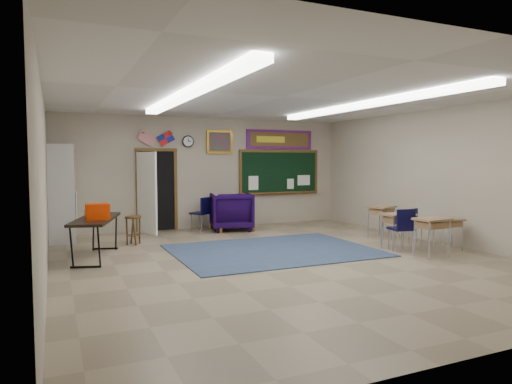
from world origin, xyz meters
name	(u,v)px	position (x,y,z in m)	size (l,w,h in m)	color
floor	(283,259)	(0.00, 0.00, 0.00)	(9.00, 9.00, 0.00)	gray
back_wall	(207,173)	(0.00, 4.50, 1.50)	(8.00, 0.04, 3.00)	#B3A891
front_wall	(503,197)	(0.00, -4.50, 1.50)	(8.00, 0.04, 3.00)	#B3A891
left_wall	(44,184)	(-4.00, 0.00, 1.50)	(0.04, 9.00, 3.00)	#B3A891
right_wall	(445,176)	(4.00, 0.00, 1.50)	(0.04, 9.00, 3.00)	#B3A891
ceiling	(283,97)	(0.00, 0.00, 3.00)	(8.00, 9.00, 0.04)	silver
area_rug	(273,250)	(0.20, 0.80, 0.01)	(4.00, 3.00, 0.02)	#334661
fluorescent_strips	(283,100)	(0.00, 0.00, 2.94)	(3.86, 6.00, 0.10)	white
doorway	(154,191)	(-1.50, 4.35, 1.06)	(1.10, 0.89, 2.16)	black
chalkboard	(280,173)	(2.20, 4.46, 1.46)	(2.55, 0.14, 1.30)	brown
bulletin_board	(280,140)	(2.20, 4.47, 2.45)	(2.10, 0.05, 0.55)	red
framed_art_print	(220,142)	(0.35, 4.47, 2.35)	(0.75, 0.05, 0.65)	olive
wall_clock	(188,141)	(-0.55, 4.47, 2.35)	(0.32, 0.05, 0.32)	black
wall_flags	(156,136)	(-1.40, 4.44, 2.48)	(1.16, 0.06, 0.70)	red
storage_cabinet	(61,193)	(-3.71, 3.85, 1.10)	(0.59, 1.25, 2.20)	#ACADA8
wingback_armchair	(231,211)	(0.41, 3.76, 0.50)	(1.06, 1.09, 0.99)	black
student_chair_reading	(200,214)	(-0.38, 3.95, 0.44)	(0.44, 0.44, 0.89)	black
student_chair_desk_a	(401,230)	(2.54, -0.28, 0.44)	(0.44, 0.44, 0.88)	black
student_chair_desk_b	(419,227)	(3.42, 0.12, 0.39)	(0.39, 0.39, 0.78)	black
student_desk_front_left	(398,229)	(2.63, -0.10, 0.42)	(0.64, 0.49, 0.75)	#A3744B
student_desk_front_right	(381,220)	(3.22, 1.14, 0.43)	(0.77, 0.68, 0.76)	#A3744B
student_desk_back_left	(432,235)	(2.70, -0.95, 0.42)	(0.64, 0.49, 0.75)	#A3744B
student_desk_back_right	(448,232)	(3.51, -0.59, 0.37)	(0.61, 0.50, 0.65)	#A3744B
folding_table	(96,236)	(-3.17, 1.55, 0.42)	(1.12, 1.95, 1.05)	black
wooden_stool	(133,230)	(-2.30, 2.69, 0.32)	(0.35, 0.35, 0.63)	#4D3117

